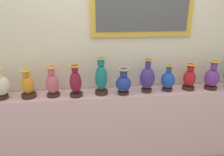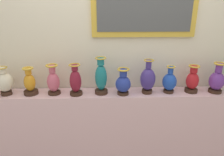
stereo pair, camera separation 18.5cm
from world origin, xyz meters
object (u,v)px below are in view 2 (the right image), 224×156
object	(u,v)px
vase_amber	(30,83)
vase_burgundy	(76,81)
vase_cobalt	(123,83)
vase_violet	(217,80)
vase_crimson	(192,80)
vase_rose	(53,81)
vase_sapphire	(169,82)
vase_ivory	(5,82)
vase_teal	(101,78)
vase_indigo	(148,79)

from	to	relation	value
vase_amber	vase_burgundy	world-z (taller)	vase_burgundy
vase_cobalt	vase_violet	distance (m)	1.07
vase_crimson	vase_violet	bearing A→B (deg)	-3.85
vase_rose	vase_sapphire	xyz separation A→B (m)	(1.31, 0.00, -0.02)
vase_amber	vase_crimson	distance (m)	1.83
vase_ivory	vase_teal	distance (m)	1.07
vase_sapphire	vase_burgundy	bearing A→B (deg)	-178.24
vase_crimson	vase_rose	bearing A→B (deg)	-179.80
vase_ivory	vase_sapphire	distance (m)	1.84
vase_amber	vase_burgundy	bearing A→B (deg)	-3.50
vase_teal	vase_cobalt	world-z (taller)	vase_teal
vase_indigo	vase_crimson	world-z (taller)	vase_indigo
vase_burgundy	vase_teal	distance (m)	0.28
vase_amber	vase_ivory	bearing A→B (deg)	-178.48
vase_cobalt	vase_ivory	bearing A→B (deg)	178.80
vase_amber	vase_cobalt	size ratio (longest dim) A/B	1.04
vase_ivory	vase_indigo	xyz separation A→B (m)	(1.59, -0.00, 0.02)
vase_ivory	vase_burgundy	bearing A→B (deg)	-1.76
vase_indigo	vase_teal	bearing A→B (deg)	179.64
vase_ivory	vase_violet	bearing A→B (deg)	-0.12
vase_teal	vase_sapphire	xyz separation A→B (m)	(0.78, 0.01, -0.06)
vase_rose	vase_crimson	bearing A→B (deg)	0.20
vase_ivory	vase_cobalt	world-z (taller)	vase_ivory
vase_rose	vase_burgundy	size ratio (longest dim) A/B	0.97
vase_teal	vase_cobalt	bearing A→B (deg)	-6.97
vase_ivory	vase_teal	world-z (taller)	vase_teal
vase_violet	vase_amber	bearing A→B (deg)	179.66
vase_crimson	vase_sapphire	bearing A→B (deg)	-178.94
vase_cobalt	vase_crimson	world-z (taller)	vase_crimson
vase_cobalt	vase_crimson	size ratio (longest dim) A/B	0.95
vase_teal	vase_ivory	bearing A→B (deg)	-179.86
vase_crimson	vase_burgundy	bearing A→B (deg)	-178.38
vase_crimson	vase_indigo	bearing A→B (deg)	-178.45
vase_ivory	vase_rose	xyz separation A→B (m)	(0.53, 0.01, 0.00)
vase_indigo	vase_burgundy	bearing A→B (deg)	-178.34
vase_sapphire	vase_ivory	bearing A→B (deg)	-179.74
vase_violet	vase_crimson	bearing A→B (deg)	176.15
vase_teal	vase_cobalt	size ratio (longest dim) A/B	1.38
vase_amber	vase_sapphire	xyz separation A→B (m)	(1.57, 0.00, -0.00)
vase_burgundy	vase_cobalt	distance (m)	0.53
vase_ivory	vase_teal	size ratio (longest dim) A/B	0.77
vase_burgundy	vase_crimson	xyz separation A→B (m)	(1.32, 0.04, -0.02)
vase_amber	vase_violet	bearing A→B (deg)	-0.34
vase_ivory	vase_crimson	xyz separation A→B (m)	(2.11, 0.01, -0.01)
vase_teal	vase_indigo	bearing A→B (deg)	-0.36
vase_amber	vase_burgundy	distance (m)	0.51
vase_rose	vase_sapphire	world-z (taller)	vase_rose
vase_indigo	vase_sapphire	distance (m)	0.26
vase_violet	vase_indigo	bearing A→B (deg)	179.68
vase_indigo	vase_violet	world-z (taller)	vase_indigo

